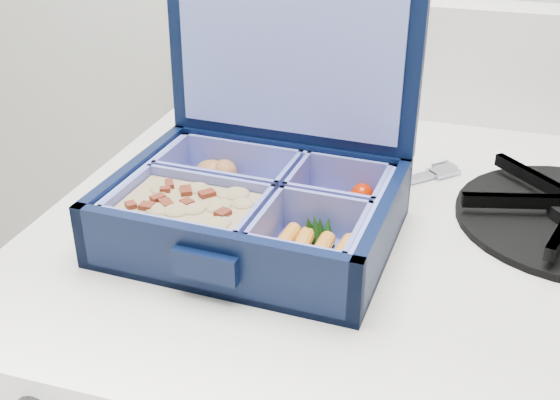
% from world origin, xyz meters
% --- Properties ---
extents(bento_box, '(0.23, 0.18, 0.05)m').
position_xyz_m(bento_box, '(-0.27, 1.63, 0.85)').
color(bento_box, black).
rests_on(bento_box, stove).
extents(burner_grate_rear, '(0.19, 0.19, 0.02)m').
position_xyz_m(burner_grate_rear, '(-0.35, 1.82, 0.83)').
color(burner_grate_rear, black).
rests_on(burner_grate_rear, stove).
extents(fork, '(0.14, 0.13, 0.01)m').
position_xyz_m(fork, '(-0.19, 1.74, 0.82)').
color(fork, '#A5A5BD').
rests_on(fork, stove).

